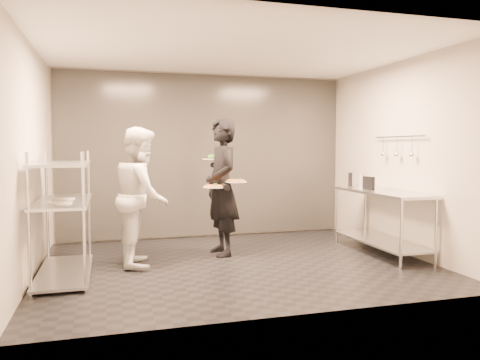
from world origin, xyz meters
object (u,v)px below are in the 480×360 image
object	(u,v)px
pizza_plate_near	(216,186)
bottle_clear	(362,181)
bottle_green	(361,182)
bottle_dark	(350,179)
pass_rack	(63,212)
pos_monitor	(368,183)
chef	(142,196)
pizza_plate_far	(236,181)
salad_plate	(212,158)
waiter	(222,187)
prep_counter	(381,211)

from	to	relation	value
pizza_plate_near	bottle_clear	xyz separation A→B (m)	(2.52, 0.41, 0.00)
bottle_green	bottle_dark	distance (m)	0.51
pass_rack	pos_monitor	size ratio (longest dim) A/B	5.83
pizza_plate_near	bottle_clear	size ratio (longest dim) A/B	1.98
chef	pizza_plate_near	world-z (taller)	chef
pos_monitor	bottle_green	distance (m)	0.12
bottle_green	bottle_clear	xyz separation A→B (m)	(0.30, 0.51, -0.03)
pass_rack	pos_monitor	world-z (taller)	pass_rack
pizza_plate_far	bottle_dark	xyz separation A→B (m)	(2.03, 0.43, -0.04)
pizza_plate_far	salad_plate	xyz separation A→B (m)	(-0.24, 0.45, 0.32)
waiter	bottle_green	distance (m)	2.10
bottle_clear	bottle_green	bearing A→B (deg)	-120.84
pizza_plate_far	bottle_green	size ratio (longest dim) A/B	1.35
pizza_plate_near	pos_monitor	xyz separation A→B (m)	(2.25, -0.21, 0.01)
bottle_clear	pizza_plate_far	bearing A→B (deg)	-169.20
waiter	pizza_plate_far	distance (m)	0.27
pass_rack	salad_plate	xyz separation A→B (m)	(2.01, 0.83, 0.62)
prep_counter	bottle_dark	world-z (taller)	bottle_dark
prep_counter	chef	size ratio (longest dim) A/B	1.00
pass_rack	pizza_plate_far	world-z (taller)	pass_rack
prep_counter	bottle_green	world-z (taller)	bottle_green
waiter	chef	distance (m)	1.18
pass_rack	chef	size ratio (longest dim) A/B	0.88
prep_counter	bottle_dark	bearing A→B (deg)	94.47
chef	bottle_green	distance (m)	3.23
prep_counter	pass_rack	bearing A→B (deg)	-179.97
pass_rack	waiter	world-z (taller)	waiter
prep_counter	salad_plate	size ratio (longest dim) A/B	6.28
pass_rack	salad_plate	bearing A→B (deg)	22.45
chef	bottle_dark	size ratio (longest dim) A/B	8.22
bottle_clear	bottle_dark	bearing A→B (deg)	180.00
pass_rack	chef	distance (m)	1.01
pass_rack	bottle_green	size ratio (longest dim) A/B	7.00
bottle_green	bottle_dark	bearing A→B (deg)	79.39
prep_counter	bottle_dark	distance (m)	0.90
pos_monitor	chef	bearing A→B (deg)	173.59
pizza_plate_far	salad_plate	size ratio (longest dim) A/B	1.07
bottle_green	pass_rack	bearing A→B (deg)	-175.93
waiter	chef	bearing A→B (deg)	-84.12
waiter	chef	world-z (taller)	waiter
bottle_dark	bottle_clear	bearing A→B (deg)	0.00
pizza_plate_far	bottle_dark	size ratio (longest dim) A/B	1.40
bottle_clear	bottle_dark	world-z (taller)	bottle_dark
salad_plate	pos_monitor	bearing A→B (deg)	-16.26
bottle_dark	waiter	bearing A→B (deg)	-173.93
bottle_green	bottle_dark	size ratio (longest dim) A/B	1.04
prep_counter	salad_plate	distance (m)	2.58
pizza_plate_far	bottle_clear	size ratio (longest dim) A/B	1.74
bottle_green	prep_counter	bearing A→B (deg)	-61.91
prep_counter	bottle_green	bearing A→B (deg)	118.09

